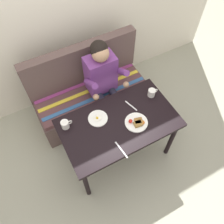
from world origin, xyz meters
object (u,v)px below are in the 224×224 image
object	(u,v)px
coffee_mug_second	(152,93)
plate_eggs	(98,118)
fork	(131,106)
coffee_mug	(65,124)
plate_breakfast	(137,122)
knife	(121,150)
table	(119,126)
couch	(90,94)
person	(104,79)

from	to	relation	value
coffee_mug_second	plate_eggs	bearing A→B (deg)	179.78
coffee_mug_second	fork	world-z (taller)	coffee_mug_second
plate_eggs	coffee_mug	world-z (taller)	coffee_mug
plate_breakfast	knife	size ratio (longest dim) A/B	1.17
plate_eggs	coffee_mug	xyz separation A→B (m)	(-0.32, 0.07, 0.04)
plate_eggs	knife	xyz separation A→B (m)	(0.04, -0.42, -0.01)
table	knife	size ratio (longest dim) A/B	6.00
knife	coffee_mug	bearing A→B (deg)	121.10
couch	plate_breakfast	size ratio (longest dim) A/B	6.15
coffee_mug	knife	xyz separation A→B (m)	(0.37, -0.48, -0.04)
coffee_mug	plate_breakfast	bearing A→B (deg)	-24.86
plate_eggs	table	bearing A→B (deg)	-39.06
couch	plate_eggs	distance (m)	0.77
plate_eggs	coffee_mug_second	world-z (taller)	coffee_mug_second
plate_eggs	coffee_mug_second	distance (m)	0.65
person	plate_breakfast	world-z (taller)	person
fork	table	bearing A→B (deg)	-167.27
knife	table	bearing A→B (deg)	59.07
plate_breakfast	coffee_mug	size ratio (longest dim) A/B	1.99
plate_breakfast	coffee_mug	bearing A→B (deg)	155.14
person	fork	size ratio (longest dim) A/B	7.13
person	coffee_mug_second	distance (m)	0.58
couch	person	world-z (taller)	person
plate_breakfast	coffee_mug_second	world-z (taller)	coffee_mug_second
couch	coffee_mug	size ratio (longest dim) A/B	12.20
plate_breakfast	fork	bearing A→B (deg)	73.59
table	couch	xyz separation A→B (m)	(0.00, 0.76, -0.32)
plate_eggs	plate_breakfast	bearing A→B (deg)	-35.67
plate_eggs	coffee_mug_second	xyz separation A→B (m)	(0.65, -0.00, 0.04)
couch	plate_breakfast	distance (m)	0.96
table	plate_eggs	size ratio (longest dim) A/B	5.94
coffee_mug_second	person	bearing A→B (deg)	128.27
plate_breakfast	plate_eggs	distance (m)	0.40
table	coffee_mug	world-z (taller)	coffee_mug
plate_breakfast	knife	xyz separation A→B (m)	(-0.28, -0.18, -0.01)
plate_breakfast	coffee_mug	xyz separation A→B (m)	(-0.65, 0.30, 0.03)
coffee_mug_second	couch	bearing A→B (deg)	127.55
table	plate_breakfast	world-z (taller)	plate_breakfast
plate_eggs	fork	size ratio (longest dim) A/B	1.19
plate_eggs	coffee_mug	distance (m)	0.33
couch	plate_eggs	world-z (taller)	couch
plate_eggs	fork	world-z (taller)	plate_eggs
coffee_mug	coffee_mug_second	distance (m)	0.98
table	person	bearing A→B (deg)	78.02
couch	knife	xyz separation A→B (m)	(-0.13, -1.04, 0.40)
couch	knife	bearing A→B (deg)	-97.07
table	plate_breakfast	distance (m)	0.20
couch	person	xyz separation A→B (m)	(0.13, -0.17, 0.41)
plate_breakfast	coffee_mug	distance (m)	0.71
plate_breakfast	fork	distance (m)	0.22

